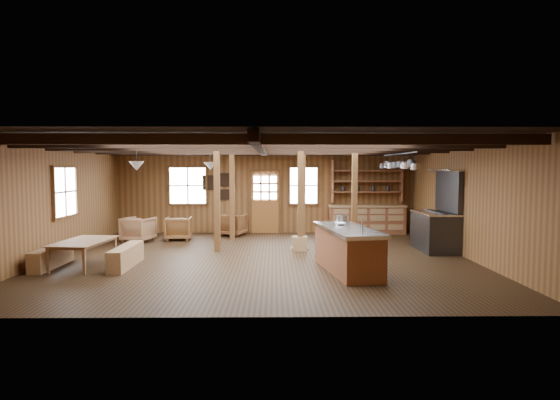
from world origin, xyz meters
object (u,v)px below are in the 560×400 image
dining_table (85,254)px  armchair_a (178,228)px  kitchen_island (347,249)px  armchair_b (233,225)px  armchair_c (138,229)px  commercial_range (437,225)px

dining_table → armchair_a: (1.28, 3.88, 0.06)m
kitchen_island → armchair_b: kitchen_island is taller
armchair_c → armchair_b: bearing=-137.5°
commercial_range → dining_table: size_ratio=1.29×
armchair_b → armchair_c: (-2.70, -1.19, 0.02)m
armchair_a → dining_table: bearing=67.6°
armchair_a → armchair_b: bearing=-155.6°
dining_table → armchair_c: size_ratio=2.05×
commercial_range → armchair_b: (-5.69, 2.80, -0.33)m
armchair_b → armchair_c: armchair_c is taller
kitchen_island → commercial_range: 3.74m
kitchen_island → armchair_a: bearing=126.2°
kitchen_island → armchair_c: size_ratio=3.18×
commercial_range → armchair_a: bearing=165.1°
commercial_range → armchair_c: (-8.39, 1.61, -0.31)m
kitchen_island → armchair_b: bearing=109.6°
commercial_range → armchair_b: commercial_range is taller
kitchen_island → commercial_range: bearing=32.6°
armchair_a → armchair_b: 1.80m
commercial_range → armchair_a: size_ratio=2.80×
kitchen_island → armchair_a: (-4.48, 4.43, -0.13)m
dining_table → armchair_a: armchair_a is taller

